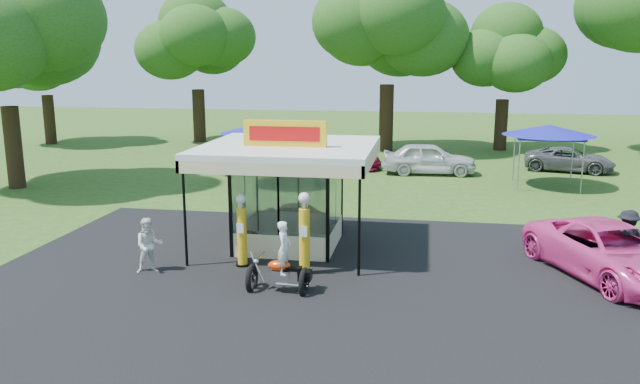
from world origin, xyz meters
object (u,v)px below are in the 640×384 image
Objects in this scene: spectator_east_a at (627,239)px; bg_car_b at (341,156)px; gas_pump_right at (304,236)px; bg_car_a at (262,161)px; gas_station_kiosk at (289,193)px; motorcycle at (282,264)px; tent_west at (266,128)px; gas_pump_left at (242,232)px; pink_sedan at (611,251)px; bg_car_c at (429,158)px; bg_car_d at (569,159)px; kiosk_car at (303,216)px; tent_east at (549,131)px; spectator_west at (149,245)px.

spectator_east_a reaches higher than bg_car_b.
gas_pump_right is 16.23m from bg_car_a.
gas_station_kiosk is 2.68× the size of motorcycle.
motorcycle is 0.46× the size of tent_west.
gas_pump_right is 17.86m from bg_car_b.
gas_pump_left is 1.98m from gas_pump_right.
bg_car_c reaches higher than pink_sedan.
kiosk_car is at bearing 153.80° from bg_car_d.
gas_station_kiosk is at bearing -130.63° from tent_east.
gas_pump_left is 0.51× the size of tent_west.
motorcycle is 0.43× the size of bg_car_b.
motorcycle is 19.28m from bg_car_b.
spectator_east_a reaches higher than spectator_west.
gas_station_kiosk is at bearing 157.84° from bg_car_d.
pink_sedan is (9.49, -1.43, -1.02)m from gas_station_kiosk.
bg_car_b is (-10.60, 15.62, -0.20)m from spectator_east_a.
gas_pump_right is at bearing -11.25° from gas_pump_left.
tent_east reaches higher than bg_car_a.
gas_station_kiosk is 2.25× the size of gas_pump_right.
gas_station_kiosk is at bearing -34.09° from spectator_east_a.
gas_pump_right reaches higher than motorcycle.
spectator_west is at bearing 171.74° from bg_car_a.
pink_sedan is 1.27× the size of tent_west.
tent_east is at bearing 61.10° from motorcycle.
bg_car_a is at bearing 108.76° from gas_station_kiosk.
gas_station_kiosk reaches higher than bg_car_a.
motorcycle reaches higher than bg_car_b.
motorcycle is 0.47× the size of bg_car_a.
tent_west reaches higher than kiosk_car.
gas_pump_right is 1.49× the size of spectator_west.
bg_car_d is at bearing -76.23° from bg_car_b.
bg_car_d is at bearing 58.18° from pink_sedan.
bg_car_c is (4.49, 14.22, -0.94)m from gas_station_kiosk.
spectator_west is at bearing -20.20° from spectator_east_a.
bg_car_b is 1.07× the size of tent_west.
spectator_east_a is at bearing 13.33° from gas_pump_right.
kiosk_car is 1.75× the size of spectator_west.
spectator_east_a is (13.60, 2.72, 0.07)m from spectator_west.
motorcycle is at bearing -80.27° from gas_station_kiosk.
bg_car_d is at bearing 59.75° from gas_pump_right.
tent_west is at bearing 107.76° from motorcycle.
gas_pump_left is 17.79m from tent_east.
spectator_west is at bearing 147.68° from kiosk_car.
bg_car_b is 1.00× the size of bg_car_d.
bg_car_d is (1.89, 16.81, -0.23)m from spectator_east_a.
bg_car_c reaches higher than bg_car_d.
tent_west reaches higher than pink_sedan.
motorcycle is 9.18m from pink_sedan.
spectator_west is at bearing -90.31° from tent_west.
gas_pump_right is 1.37× the size of spectator_east_a.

